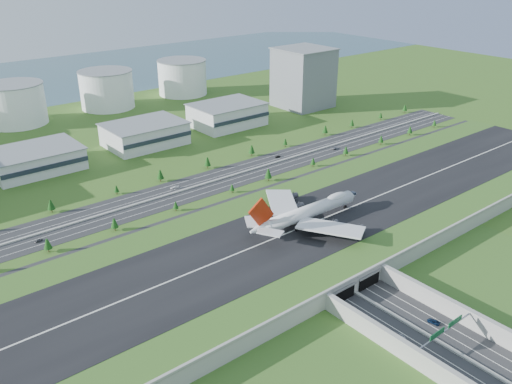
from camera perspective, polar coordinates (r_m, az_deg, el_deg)
ground at (r=280.27m, az=2.71°, el=-6.05°), size 1200.00×1200.00×0.00m
airfield_deck at (r=278.16m, az=2.74°, el=-5.33°), size 520.00×100.00×9.20m
underpass_road at (r=227.66m, az=20.15°, el=-14.81°), size 38.80×120.40×8.00m
sign_gantry_near at (r=227.13m, az=19.33°, el=-13.64°), size 38.70×0.70×9.80m
north_expressway at (r=348.75m, az=-7.70°, el=0.14°), size 560.00×36.00×0.12m
tree_row at (r=355.66m, az=-5.58°, el=1.55°), size 504.73×48.72×8.45m
hangar_mid_a at (r=405.97m, az=-22.20°, el=3.16°), size 58.00×42.00×15.00m
hangar_mid_b at (r=434.97m, az=-11.62°, el=5.98°), size 58.00×42.00×17.00m
hangar_mid_c at (r=474.69m, az=-3.06°, el=8.11°), size 58.00×42.00×19.00m
office_tower at (r=533.36m, az=5.01°, el=11.86°), size 46.00×46.00×55.00m
fuel_tank_b at (r=520.59m, az=-23.99°, el=8.43°), size 50.00×50.00×35.00m
fuel_tank_c at (r=547.64m, az=-15.43°, el=10.34°), size 50.00×50.00×35.00m
fuel_tank_d at (r=585.88m, az=-7.76°, el=11.86°), size 50.00×50.00×35.00m
bay_water at (r=693.58m, az=-25.09°, el=10.28°), size 1200.00×260.00×0.06m
boeing_747 at (r=286.54m, az=5.45°, el=-2.08°), size 77.12×72.88×23.84m
car_0 at (r=229.72m, az=15.06°, el=-14.45°), size 2.11×4.40×1.45m
car_2 at (r=241.04m, az=18.19°, el=-12.82°), size 3.47×5.68×1.47m
car_4 at (r=308.65m, az=-21.93°, el=-4.74°), size 4.53×2.82×1.44m
car_5 at (r=401.30m, az=2.30°, el=3.75°), size 4.31×2.02×1.37m
car_6 at (r=422.50m, az=8.25°, el=4.61°), size 6.69×4.31×1.72m
car_7 at (r=352.35m, az=-8.59°, el=0.49°), size 5.83×3.76×1.57m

